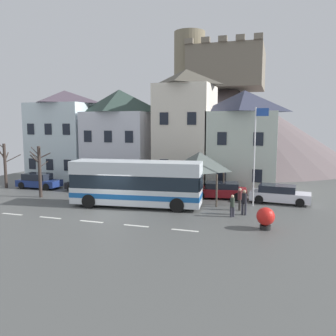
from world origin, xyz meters
name	(u,v)px	position (x,y,z in m)	size (l,w,h in m)	color
ground_plane	(107,214)	(0.00, 0.00, -0.03)	(40.00, 60.00, 0.07)	#4F514F
townhouse_00	(66,135)	(-11.04, 12.00, 4.78)	(6.24, 6.07, 9.55)	silver
townhouse_01	(120,137)	(-4.44, 11.57, 4.71)	(6.47, 5.21, 9.42)	silver
townhouse_02	(186,129)	(2.39, 11.87, 5.57)	(5.07, 5.79, 11.14)	silver
townhouse_03	(243,140)	(7.82, 12.24, 4.53)	(6.02, 6.54, 9.06)	beige
hilltop_castle	(226,121)	(3.19, 33.45, 6.46)	(37.41, 37.41, 19.38)	#625557
transit_bus	(136,184)	(1.12, 2.46, 1.68)	(9.71, 3.45, 3.34)	silver
bus_shelter	(200,161)	(5.11, 5.69, 3.12)	(3.60, 3.60, 3.87)	#473D33
parked_car_00	(220,190)	(6.50, 7.22, 0.64)	(4.57, 2.35, 1.28)	maroon
parked_car_01	(39,181)	(-10.54, 6.53, 0.67)	(4.09, 1.88, 1.39)	navy
parked_car_02	(279,194)	(11.13, 6.83, 0.67)	(4.56, 2.19, 1.37)	silver
parked_car_03	(88,184)	(-5.40, 6.65, 0.62)	(4.03, 2.31, 1.26)	black
pedestrian_00	(240,197)	(8.47, 3.55, 0.92)	(0.31, 0.31, 1.58)	#38332D
pedestrian_01	(232,205)	(8.20, 1.61, 0.78)	(0.28, 0.28, 1.47)	#2D2D38
pedestrian_02	(191,192)	(4.77, 4.42, 0.91)	(0.31, 0.28, 1.59)	#2D2D38
pedestrian_03	(244,201)	(8.88, 2.36, 0.96)	(0.35, 0.34, 1.69)	#2D2D38
public_bench	(227,191)	(6.97, 7.93, 0.47)	(1.63, 0.48, 0.87)	#473828
flagpole	(256,150)	(9.36, 5.16, 4.17)	(0.95, 0.10, 7.21)	silver
harbour_buoy	(266,217)	(10.36, -0.56, 0.72)	(1.04, 1.04, 1.29)	black
bare_tree_00	(40,170)	(-7.68, 3.07, 2.29)	(1.45, 1.76, 4.22)	#382D28
bare_tree_01	(5,164)	(-13.60, 5.74, 2.29)	(2.52, 1.59, 4.50)	#382D28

